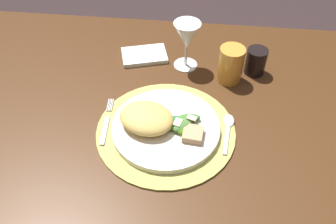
{
  "coord_description": "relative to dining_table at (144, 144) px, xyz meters",
  "views": [
    {
      "loc": [
        0.15,
        -0.67,
        1.39
      ],
      "look_at": [
        0.08,
        -0.03,
        0.73
      ],
      "focal_mm": 37.36,
      "sensor_mm": 36.0,
      "label": 1
    }
  ],
  "objects": [
    {
      "name": "dark_tumbler",
      "position": [
        0.31,
        0.18,
        0.2
      ],
      "size": [
        0.06,
        0.06,
        0.08
      ],
      "primitive_type": "cylinder",
      "color": "black",
      "rests_on": "dining_table"
    },
    {
      "name": "pasta_serving",
      "position": [
        0.03,
        -0.08,
        0.21
      ],
      "size": [
        0.17,
        0.15,
        0.05
      ],
      "primitive_type": "ellipsoid",
      "rotation": [
        0.0,
        0.0,
        5.98
      ],
      "color": "#E0BB5E",
      "rests_on": "dinner_plate"
    },
    {
      "name": "salad_greens",
      "position": [
        0.12,
        -0.08,
        0.2
      ],
      "size": [
        0.09,
        0.08,
        0.03
      ],
      "color": "#3F7013",
      "rests_on": "dinner_plate"
    },
    {
      "name": "placemat",
      "position": [
        0.08,
        -0.08,
        0.17
      ],
      "size": [
        0.36,
        0.36,
        0.01
      ],
      "primitive_type": "cylinder",
      "color": "tan",
      "rests_on": "dining_table"
    },
    {
      "name": "wine_glass",
      "position": [
        0.11,
        0.19,
        0.27
      ],
      "size": [
        0.08,
        0.08,
        0.15
      ],
      "color": "silver",
      "rests_on": "dining_table"
    },
    {
      "name": "amber_tumbler",
      "position": [
        0.24,
        0.14,
        0.22
      ],
      "size": [
        0.07,
        0.07,
        0.11
      ],
      "primitive_type": "cylinder",
      "color": "gold",
      "rests_on": "dining_table"
    },
    {
      "name": "napkin",
      "position": [
        -0.03,
        0.22,
        0.17
      ],
      "size": [
        0.16,
        0.13,
        0.01
      ],
      "primitive_type": "cube",
      "rotation": [
        0.0,
        0.0,
        0.29
      ],
      "color": "white",
      "rests_on": "dining_table"
    },
    {
      "name": "fork",
      "position": [
        -0.08,
        -0.08,
        0.17
      ],
      "size": [
        0.03,
        0.16,
        0.0
      ],
      "color": "silver",
      "rests_on": "placemat"
    },
    {
      "name": "dinner_plate",
      "position": [
        0.08,
        -0.08,
        0.18
      ],
      "size": [
        0.27,
        0.27,
        0.02
      ],
      "primitive_type": "cylinder",
      "color": "white",
      "rests_on": "placemat"
    },
    {
      "name": "bread_piece",
      "position": [
        0.15,
        -0.11,
        0.2
      ],
      "size": [
        0.05,
        0.05,
        0.02
      ],
      "primitive_type": "cube",
      "rotation": [
        0.0,
        0.0,
        4.62
      ],
      "color": "tan",
      "rests_on": "dinner_plate"
    },
    {
      "name": "spoon",
      "position": [
        0.24,
        -0.06,
        0.17
      ],
      "size": [
        0.03,
        0.14,
        0.01
      ],
      "color": "silver",
      "rests_on": "placemat"
    },
    {
      "name": "dining_table",
      "position": [
        0.0,
        0.0,
        0.0
      ],
      "size": [
        1.23,
        0.89,
        0.71
      ],
      "color": "#472914",
      "rests_on": "ground"
    }
  ]
}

